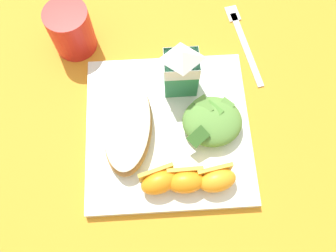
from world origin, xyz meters
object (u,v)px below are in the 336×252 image
cheesy_pizza_bread (128,125)px  orange_wedge_middle (186,181)px  milk_carton (181,69)px  orange_wedge_front (159,181)px  white_plate (168,130)px  orange_wedge_rear (217,179)px  metal_fork (242,37)px  drinking_red_cup (71,30)px  green_salad_pile (212,120)px

cheesy_pizza_bread → orange_wedge_middle: size_ratio=2.91×
milk_carton → orange_wedge_middle: (-0.00, -0.18, -0.04)m
cheesy_pizza_bread → orange_wedge_front: 0.11m
white_plate → orange_wedge_rear: orange_wedge_rear is taller
cheesy_pizza_bread → metal_fork: cheesy_pizza_bread is taller
white_plate → milk_carton: size_ratio=2.55×
orange_wedge_front → metal_fork: (0.18, 0.28, -0.03)m
milk_carton → metal_fork: 0.18m
metal_fork → drinking_red_cup: bearing=179.2°
cheesy_pizza_bread → orange_wedge_middle: (0.09, -0.10, 0.00)m
milk_carton → cheesy_pizza_bread: bearing=-140.1°
green_salad_pile → metal_fork: green_salad_pile is taller
milk_carton → metal_fork: size_ratio=0.58×
metal_fork → cheesy_pizza_bread: bearing=-140.5°
milk_carton → orange_wedge_rear: bearing=-75.9°
cheesy_pizza_bread → orange_wedge_rear: (0.14, -0.10, 0.00)m
green_salad_pile → milk_carton: milk_carton is taller
white_plate → cheesy_pizza_bread: bearing=178.1°
milk_carton → orange_wedge_rear: (0.04, -0.18, -0.04)m
drinking_red_cup → milk_carton: bearing=-29.8°
cheesy_pizza_bread → orange_wedge_rear: size_ratio=2.70×
orange_wedge_rear → green_salad_pile: bearing=88.5°
white_plate → orange_wedge_rear: bearing=-54.1°
orange_wedge_front → orange_wedge_rear: same height
metal_fork → white_plate: bearing=-130.0°
cheesy_pizza_bread → orange_wedge_middle: 0.13m
white_plate → metal_fork: 0.24m
cheesy_pizza_bread → orange_wedge_front: orange_wedge_front is taller
green_salad_pile → orange_wedge_front: green_salad_pile is taller
orange_wedge_rear → orange_wedge_middle: bearing=179.1°
cheesy_pizza_bread → orange_wedge_rear: orange_wedge_rear is taller
orange_wedge_front → metal_fork: 0.33m
green_salad_pile → metal_fork: 0.20m
green_salad_pile → drinking_red_cup: (-0.24, 0.19, 0.01)m
metal_fork → drinking_red_cup: drinking_red_cup is taller
green_salad_pile → milk_carton: (-0.05, 0.08, 0.04)m
cheesy_pizza_bread → green_salad_pile: size_ratio=1.77×
white_plate → orange_wedge_middle: orange_wedge_middle is taller
orange_wedge_rear → drinking_red_cup: drinking_red_cup is taller
milk_carton → orange_wedge_middle: milk_carton is taller
orange_wedge_front → milk_carton: bearing=75.3°
orange_wedge_rear → orange_wedge_front: bearing=178.3°
green_salad_pile → orange_wedge_middle: green_salad_pile is taller
white_plate → orange_wedge_middle: (0.02, -0.10, 0.03)m
cheesy_pizza_bread → drinking_red_cup: bearing=117.8°
orange_wedge_middle → orange_wedge_rear: size_ratio=0.93×
metal_fork → orange_wedge_middle: bearing=-115.3°
green_salad_pile → orange_wedge_front: bearing=-133.5°
milk_carton → green_salad_pile: bearing=-58.4°
orange_wedge_front → metal_fork: size_ratio=0.36×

